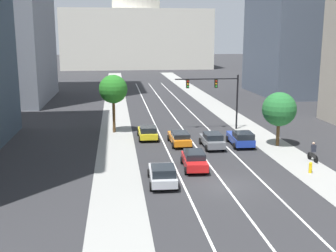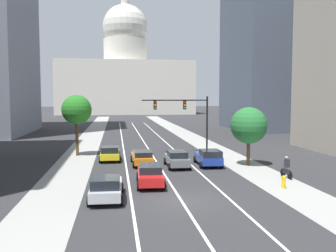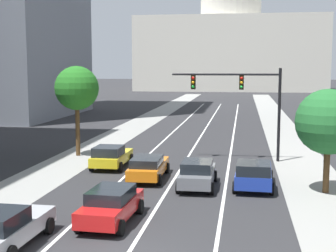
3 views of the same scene
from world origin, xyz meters
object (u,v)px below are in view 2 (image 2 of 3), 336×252
(car_orange, at_px, (142,157))
(street_tree_mid_left, at_px, (77,110))
(car_gray, at_px, (177,159))
(car_yellow, at_px, (110,153))
(car_blue, at_px, (208,157))
(fire_hydrant, at_px, (284,182))
(car_red, at_px, (150,175))
(capitol_building, at_px, (126,75))
(street_tree_far_right, at_px, (249,126))
(traffic_signal_mast, at_px, (187,112))
(car_silver, at_px, (106,188))
(cyclist, at_px, (287,167))

(car_orange, height_order, street_tree_mid_left, street_tree_mid_left)
(car_gray, bearing_deg, car_yellow, 53.96)
(car_blue, bearing_deg, fire_hydrant, -159.29)
(car_yellow, xyz_separation_m, car_gray, (6.00, -4.35, 0.03))
(car_red, distance_m, fire_hydrant, 9.29)
(car_red, xyz_separation_m, street_tree_mid_left, (-6.54, 14.53, 4.15))
(car_red, bearing_deg, capitol_building, 2.04)
(car_gray, height_order, fire_hydrant, car_gray)
(car_red, xyz_separation_m, street_tree_far_right, (9.67, 6.41, 2.91))
(capitol_building, xyz_separation_m, traffic_signal_mast, (3.94, -102.91, -10.27))
(car_blue, bearing_deg, capitol_building, 4.43)
(fire_hydrant, bearing_deg, car_silver, -174.60)
(car_blue, relative_size, fire_hydrant, 4.98)
(capitol_building, relative_size, street_tree_far_right, 9.38)
(car_silver, distance_m, car_gray, 11.49)
(car_yellow, xyz_separation_m, traffic_signal_mast, (8.45, 3.76, 3.87))
(car_yellow, distance_m, cyclist, 16.94)
(fire_hydrant, distance_m, cyclist, 3.49)
(car_yellow, bearing_deg, car_blue, -114.25)
(cyclist, height_order, street_tree_far_right, street_tree_far_right)
(capitol_building, height_order, car_orange, capitol_building)
(street_tree_far_right, bearing_deg, car_gray, 179.85)
(car_silver, distance_m, traffic_signal_mast, 20.18)
(fire_hydrant, height_order, street_tree_mid_left, street_tree_mid_left)
(car_yellow, relative_size, car_orange, 0.91)
(car_gray, distance_m, car_blue, 3.01)
(car_gray, distance_m, street_tree_mid_left, 13.18)
(fire_hydrant, bearing_deg, cyclist, 61.07)
(car_red, xyz_separation_m, car_gray, (3.00, 6.43, 0.01))
(capitol_building, height_order, car_silver, capitol_building)
(fire_hydrant, distance_m, street_tree_far_right, 9.25)
(car_gray, xyz_separation_m, street_tree_mid_left, (-9.54, 8.10, 4.14))
(car_silver, bearing_deg, car_red, -40.11)
(car_blue, height_order, cyclist, cyclist)
(car_silver, bearing_deg, street_tree_far_right, -50.73)
(street_tree_far_right, bearing_deg, fire_hydrant, -94.38)
(car_silver, distance_m, street_tree_far_right, 16.28)
(street_tree_mid_left, bearing_deg, car_gray, -40.34)
(car_silver, height_order, fire_hydrant, car_silver)
(car_blue, bearing_deg, car_silver, 140.41)
(car_yellow, xyz_separation_m, car_blue, (9.00, -4.04, 0.05))
(car_blue, height_order, traffic_signal_mast, traffic_signal_mast)
(car_yellow, distance_m, car_gray, 7.41)
(street_tree_mid_left, bearing_deg, car_yellow, -46.72)
(cyclist, bearing_deg, street_tree_far_right, 5.50)
(cyclist, bearing_deg, fire_hydrant, 146.32)
(fire_hydrant, bearing_deg, street_tree_far_right, 85.62)
(car_silver, relative_size, car_blue, 0.99)
(street_tree_mid_left, bearing_deg, fire_hydrant, -47.15)
(car_orange, distance_m, car_gray, 3.38)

